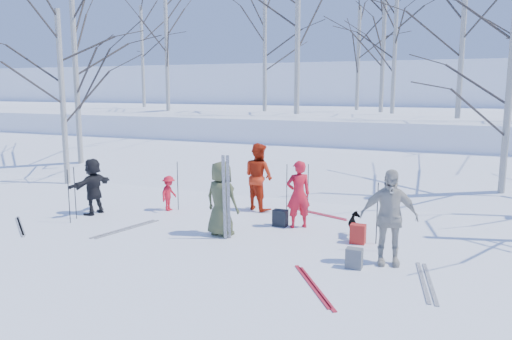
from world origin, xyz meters
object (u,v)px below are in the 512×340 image
at_px(skier_red_seated, 169,193).
at_px(skier_grey_west, 93,186).
at_px(skier_red_north, 298,194).
at_px(backpack_grey, 354,258).
at_px(skier_redor_behind, 259,176).
at_px(skier_olive_center, 221,199).
at_px(dog, 355,225).
at_px(backpack_red, 358,234).
at_px(backpack_dark, 280,218).
at_px(skier_cream_east, 389,217).

bearing_deg(skier_red_seated, skier_grey_west, 123.79).
bearing_deg(skier_grey_west, skier_red_north, 104.63).
height_order(skier_red_seated, backpack_grey, skier_red_seated).
xyz_separation_m(skier_redor_behind, skier_red_seated, (-2.20, -1.08, -0.44)).
relative_size(skier_olive_center, dog, 2.62).
distance_m(dog, backpack_red, 0.46).
distance_m(skier_olive_center, skier_red_north, 1.91).
height_order(skier_redor_behind, backpack_dark, skier_redor_behind).
bearing_deg(dog, skier_grey_west, -13.89).
relative_size(dog, backpack_grey, 1.71).
bearing_deg(backpack_dark, dog, -6.32).
distance_m(skier_olive_center, backpack_red, 3.10).
distance_m(skier_olive_center, skier_redor_behind, 2.59).
bearing_deg(skier_grey_west, skier_redor_behind, 124.79).
distance_m(skier_red_north, backpack_dark, 0.75).
height_order(skier_olive_center, skier_red_north, skier_olive_center).
relative_size(skier_olive_center, backpack_grey, 4.47).
xyz_separation_m(dog, backpack_dark, (-1.86, 0.21, -0.07)).
height_order(skier_red_seated, backpack_red, skier_red_seated).
height_order(skier_red_north, skier_red_seated, skier_red_north).
relative_size(skier_red_seated, skier_grey_west, 0.64).
bearing_deg(backpack_red, skier_cream_east, -53.52).
distance_m(skier_grey_west, backpack_dark, 5.06).
height_order(backpack_red, backpack_dark, backpack_red).
xyz_separation_m(skier_olive_center, skier_cream_east, (3.75, -0.44, 0.07)).
distance_m(skier_red_north, backpack_red, 1.83).
xyz_separation_m(skier_redor_behind, backpack_grey, (3.39, -3.49, -0.73)).
bearing_deg(skier_cream_east, skier_red_north, 128.67).
relative_size(skier_redor_behind, skier_red_seated, 1.92).
relative_size(skier_red_seated, backpack_dark, 2.40).
distance_m(skier_red_seated, backpack_grey, 6.10).
xyz_separation_m(skier_olive_center, backpack_dark, (0.96, 1.24, -0.65)).
relative_size(skier_cream_east, skier_grey_west, 1.23).
bearing_deg(backpack_grey, backpack_dark, 136.42).
height_order(skier_cream_east, dog, skier_cream_east).
xyz_separation_m(skier_red_north, skier_red_seated, (-3.76, 0.20, -0.33)).
height_order(skier_red_north, backpack_grey, skier_red_north).
bearing_deg(backpack_red, backpack_grey, -80.82).
bearing_deg(skier_redor_behind, backpack_red, 174.36).
bearing_deg(skier_red_north, skier_olive_center, 8.19).
bearing_deg(skier_grey_west, backpack_red, 96.85).
bearing_deg(skier_grey_west, backpack_dark, 104.72).
xyz_separation_m(skier_redor_behind, backpack_dark, (1.13, -1.34, -0.72)).
xyz_separation_m(skier_olive_center, dog, (2.82, 1.03, -0.58)).
xyz_separation_m(skier_olive_center, skier_red_north, (1.39, 1.30, -0.04)).
height_order(backpack_grey, backpack_dark, backpack_dark).
relative_size(skier_red_north, skier_cream_east, 0.88).
distance_m(skier_red_north, dog, 1.55).
bearing_deg(backpack_grey, skier_grey_west, 169.63).
xyz_separation_m(skier_red_north, skier_grey_west, (-5.39, -0.89, -0.06)).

